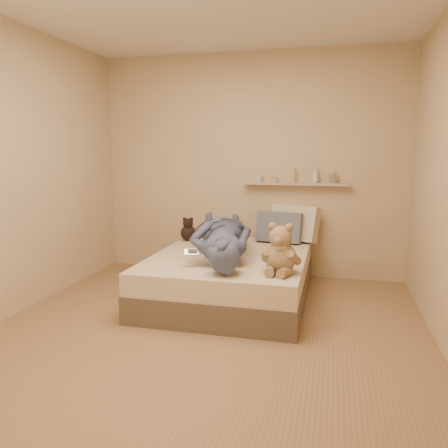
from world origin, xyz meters
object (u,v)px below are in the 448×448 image
(dark_plush, at_px, (188,231))
(pillow_cream, at_px, (294,224))
(game_console, at_px, (193,252))
(bed, at_px, (231,276))
(pillow_grey, at_px, (279,228))
(wall_shelf, at_px, (296,184))
(person, at_px, (222,235))
(teddy_bear, at_px, (280,252))

(dark_plush, xyz_separation_m, pillow_cream, (1.18, 0.29, 0.08))
(game_console, relative_size, pillow_cream, 0.30)
(bed, xyz_separation_m, dark_plush, (-0.63, 0.54, 0.34))
(pillow_cream, relative_size, pillow_grey, 1.10)
(bed, distance_m, pillow_cream, 1.08)
(wall_shelf, bearing_deg, dark_plush, -162.44)
(pillow_cream, height_order, pillow_grey, pillow_cream)
(game_console, relative_size, dark_plush, 0.60)
(pillow_cream, bearing_deg, dark_plush, -165.98)
(dark_plush, bearing_deg, pillow_cream, 14.02)
(pillow_grey, xyz_separation_m, person, (-0.47, -0.76, 0.03))
(pillow_grey, xyz_separation_m, wall_shelf, (0.15, 0.22, 0.48))
(game_console, bearing_deg, wall_shelf, 62.63)
(wall_shelf, bearing_deg, pillow_grey, -124.76)
(bed, relative_size, teddy_bear, 4.37)
(dark_plush, relative_size, pillow_grey, 0.55)
(game_console, distance_m, pillow_cream, 1.59)
(game_console, xyz_separation_m, pillow_cream, (0.76, 1.40, 0.06))
(dark_plush, bearing_deg, bed, -40.32)
(bed, relative_size, wall_shelf, 1.58)
(teddy_bear, relative_size, wall_shelf, 0.36)
(game_console, relative_size, person, 0.10)
(pillow_cream, relative_size, person, 0.33)
(person, relative_size, wall_shelf, 1.39)
(game_console, bearing_deg, dark_plush, 110.76)
(pillow_grey, bearing_deg, dark_plush, -171.45)
(dark_plush, bearing_deg, person, -47.70)
(dark_plush, relative_size, pillow_cream, 0.50)
(teddy_bear, bearing_deg, pillow_grey, 97.39)
(person, bearing_deg, dark_plush, -62.63)
(bed, bearing_deg, game_console, -110.66)
(bed, relative_size, dark_plush, 6.94)
(teddy_bear, relative_size, pillow_grey, 0.87)
(person, xyz_separation_m, wall_shelf, (0.63, 0.98, 0.45))
(bed, distance_m, teddy_bear, 0.90)
(game_console, relative_size, wall_shelf, 0.14)
(pillow_cream, xyz_separation_m, wall_shelf, (0.00, 0.08, 0.45))
(game_console, xyz_separation_m, pillow_grey, (0.61, 1.26, 0.03))
(game_console, height_order, pillow_grey, pillow_grey)
(teddy_bear, distance_m, pillow_grey, 1.28)
(pillow_cream, xyz_separation_m, person, (-0.63, -0.90, 0.00))
(teddy_bear, height_order, wall_shelf, wall_shelf)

